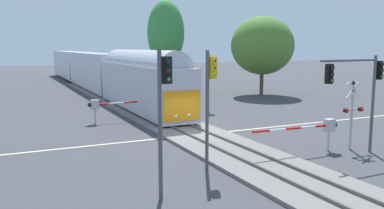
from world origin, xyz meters
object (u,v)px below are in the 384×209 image
at_px(traffic_signal_median, 210,91).
at_px(maple_right_background, 262,46).
at_px(crossing_gate_far, 104,105).
at_px(elm_centre_background, 166,33).
at_px(traffic_signal_near_right, 360,81).
at_px(crossing_signal_mast, 353,108).
at_px(commuter_train, 95,70).
at_px(traffic_signal_near_left, 163,100).
at_px(crossing_gate_near, 321,127).
at_px(traffic_signal_far_side, 210,71).

xyz_separation_m(traffic_signal_median, maple_right_background, (19.52, 23.74, 2.14)).
distance_m(crossing_gate_far, elm_centre_background, 22.52).
relative_size(traffic_signal_near_right, maple_right_background, 0.57).
height_order(crossing_signal_mast, maple_right_background, maple_right_background).
relative_size(commuter_train, crossing_signal_mast, 15.62).
bearing_deg(traffic_signal_near_right, traffic_signal_near_left, -172.32).
relative_size(traffic_signal_median, traffic_signal_near_right, 1.06).
bearing_deg(crossing_gate_far, maple_right_background, 24.72).
bearing_deg(maple_right_background, traffic_signal_median, -129.43).
distance_m(crossing_gate_near, traffic_signal_near_left, 10.92).
relative_size(commuter_train, traffic_signal_near_left, 10.75).
xyz_separation_m(crossing_gate_near, traffic_signal_median, (-7.04, -0.34, 2.35)).
distance_m(traffic_signal_near_left, traffic_signal_near_right, 11.78).
relative_size(traffic_signal_far_side, traffic_signal_near_left, 0.93).
relative_size(traffic_signal_far_side, maple_right_background, 0.57).
xyz_separation_m(commuter_train, traffic_signal_near_left, (-5.86, -40.14, 1.08)).
xyz_separation_m(crossing_gate_near, elm_centre_background, (3.46, 31.57, 6.10)).
bearing_deg(crossing_gate_near, elm_centre_background, 83.75).
bearing_deg(commuter_train, elm_centre_background, -36.28).
relative_size(crossing_gate_near, traffic_signal_far_side, 1.06).
distance_m(elm_centre_background, maple_right_background, 12.27).
relative_size(crossing_gate_far, traffic_signal_near_right, 1.15).
bearing_deg(commuter_train, traffic_signal_median, -93.99).
relative_size(crossing_signal_mast, maple_right_background, 0.42).
xyz_separation_m(crossing_gate_far, traffic_signal_median, (1.68, -13.98, 2.36)).
distance_m(crossing_gate_near, elm_centre_background, 32.33).
height_order(crossing_gate_near, traffic_signal_near_right, traffic_signal_near_right).
height_order(traffic_signal_median, traffic_signal_near_left, traffic_signal_near_left).
distance_m(crossing_signal_mast, maple_right_background, 26.23).
xyz_separation_m(crossing_gate_far, traffic_signal_near_left, (-1.55, -16.43, 2.42)).
relative_size(traffic_signal_near_left, maple_right_background, 0.61).
height_order(crossing_gate_near, traffic_signal_median, traffic_signal_median).
xyz_separation_m(traffic_signal_far_side, traffic_signal_near_right, (-0.10, -17.06, 0.44)).
distance_m(crossing_gate_far, traffic_signal_median, 14.27).
xyz_separation_m(traffic_signal_near_left, elm_centre_background, (13.73, 34.36, 3.68)).
xyz_separation_m(traffic_signal_median, traffic_signal_near_left, (-3.23, -2.46, 0.07)).
height_order(crossing_gate_far, maple_right_background, maple_right_background).
relative_size(crossing_signal_mast, traffic_signal_far_side, 0.74).
distance_m(traffic_signal_near_right, maple_right_background, 27.07).
bearing_deg(traffic_signal_far_side, crossing_gate_far, -167.85).
bearing_deg(traffic_signal_near_right, maple_right_background, 65.76).
bearing_deg(traffic_signal_near_right, traffic_signal_far_side, 89.65).
relative_size(crossing_signal_mast, traffic_signal_near_right, 0.74).
bearing_deg(crossing_gate_far, elm_centre_background, 55.80).
xyz_separation_m(commuter_train, traffic_signal_median, (-2.63, -37.68, 1.01)).
height_order(crossing_signal_mast, crossing_gate_far, crossing_signal_mast).
distance_m(traffic_signal_median, elm_centre_background, 33.79).
bearing_deg(maple_right_background, crossing_gate_far, -155.28).
bearing_deg(elm_centre_background, crossing_gate_near, -96.25).
height_order(commuter_train, elm_centre_background, elm_centre_background).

